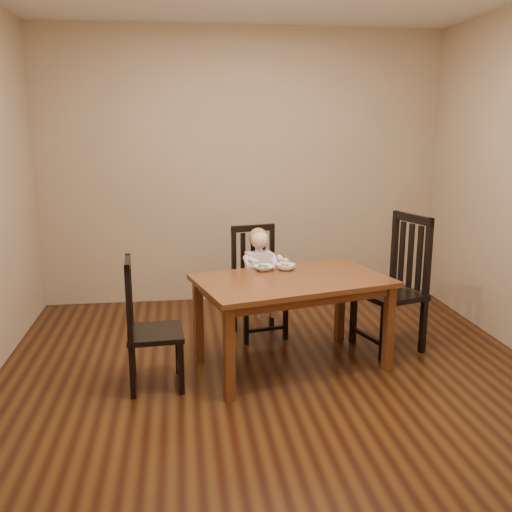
{
  "coord_description": "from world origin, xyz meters",
  "views": [
    {
      "loc": [
        -0.63,
        -3.71,
        1.79
      ],
      "look_at": [
        -0.1,
        0.25,
        0.85
      ],
      "focal_mm": 40.0,
      "sensor_mm": 36.0,
      "label": 1
    }
  ],
  "objects": [
    {
      "name": "room",
      "position": [
        0.0,
        0.0,
        1.35
      ],
      "size": [
        4.01,
        4.01,
        2.71
      ],
      "color": "#3E230D",
      "rests_on": "ground"
    },
    {
      "name": "dining_table",
      "position": [
        0.17,
        0.23,
        0.6
      ],
      "size": [
        1.53,
        1.14,
        0.68
      ],
      "rotation": [
        0.0,
        0.0,
        0.26
      ],
      "color": "#4B2C11",
      "rests_on": "room"
    },
    {
      "name": "chair_child",
      "position": [
        0.01,
        0.94,
        0.45
      ],
      "size": [
        0.47,
        0.46,
        0.94
      ],
      "rotation": [
        0.0,
        0.0,
        3.34
      ],
      "color": "black",
      "rests_on": "room"
    },
    {
      "name": "chair_left",
      "position": [
        -0.88,
        0.03,
        0.44
      ],
      "size": [
        0.4,
        0.42,
        0.91
      ],
      "rotation": [
        0.0,
        0.0,
        -1.5
      ],
      "color": "black",
      "rests_on": "room"
    },
    {
      "name": "chair_right",
      "position": [
        1.06,
        0.49,
        0.52
      ],
      "size": [
        0.57,
        0.58,
        1.09
      ],
      "rotation": [
        0.0,
        0.0,
        1.87
      ],
      "color": "black",
      "rests_on": "room"
    },
    {
      "name": "toddler",
      "position": [
        0.01,
        0.9,
        0.57
      ],
      "size": [
        0.35,
        0.4,
        0.48
      ],
      "primitive_type": null,
      "rotation": [
        0.0,
        0.0,
        3.34
      ],
      "color": "silver",
      "rests_on": "chair_child"
    },
    {
      "name": "bowl_peas",
      "position": [
        -0.01,
        0.49,
        0.7
      ],
      "size": [
        0.18,
        0.18,
        0.04
      ],
      "primitive_type": "imported",
      "rotation": [
        0.0,
        0.0,
        0.24
      ],
      "color": "white",
      "rests_on": "dining_table"
    },
    {
      "name": "bowl_veg",
      "position": [
        0.16,
        0.48,
        0.71
      ],
      "size": [
        0.19,
        0.19,
        0.05
      ],
      "primitive_type": "imported",
      "rotation": [
        0.0,
        0.0,
        0.3
      ],
      "color": "white",
      "rests_on": "dining_table"
    },
    {
      "name": "fork",
      "position": [
        -0.04,
        0.46,
        0.73
      ],
      "size": [
        0.11,
        0.1,
        0.05
      ],
      "rotation": [
        0.0,
        0.0,
        0.83
      ],
      "color": "silver",
      "rests_on": "bowl_peas"
    }
  ]
}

